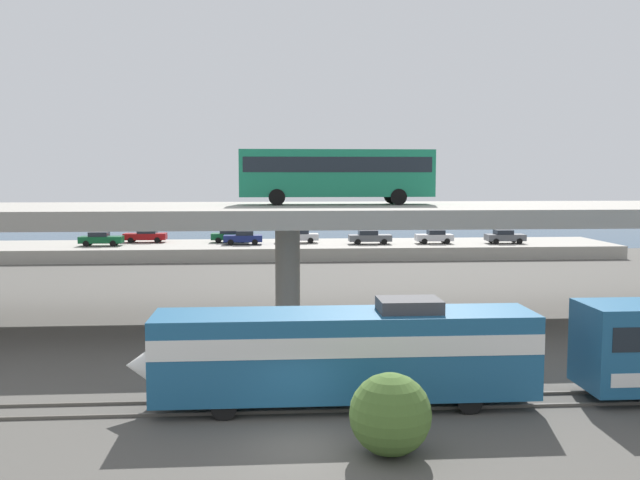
% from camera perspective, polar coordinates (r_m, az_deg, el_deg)
% --- Properties ---
extents(ground_plane, '(260.00, 260.00, 0.00)m').
position_cam_1_polar(ground_plane, '(24.52, -1.23, -16.18)').
color(ground_plane, '#4C4944').
extents(rail_strip_near, '(110.00, 0.12, 0.12)m').
position_cam_1_polar(rail_strip_near, '(27.56, -1.59, -13.58)').
color(rail_strip_near, '#59544C').
rests_on(rail_strip_near, ground_plane).
extents(rail_strip_far, '(110.00, 0.12, 0.12)m').
position_cam_1_polar(rail_strip_far, '(28.96, -1.73, -12.64)').
color(rail_strip_far, '#59544C').
rests_on(rail_strip_far, ground_plane).
extents(train_locomotive, '(15.68, 3.04, 4.18)m').
position_cam_1_polar(train_locomotive, '(27.72, 0.48, -8.87)').
color(train_locomotive, '#1E5984').
rests_on(train_locomotive, ground_plane).
extents(highway_overpass, '(96.00, 12.30, 7.09)m').
position_cam_1_polar(highway_overpass, '(42.87, -2.63, 1.93)').
color(highway_overpass, '#9E998E').
rests_on(highway_overpass, ground_plane).
extents(transit_bus_on_overpass, '(12.00, 2.68, 3.40)m').
position_cam_1_polar(transit_bus_on_overpass, '(44.41, 1.34, 5.53)').
color(transit_bus_on_overpass, '#197A56').
rests_on(transit_bus_on_overpass, highway_overpass).
extents(pier_parking_lot, '(73.60, 11.45, 1.38)m').
position_cam_1_polar(pier_parking_lot, '(78.23, -3.32, -0.78)').
color(pier_parking_lot, '#9E998E').
rests_on(pier_parking_lot, ground_plane).
extents(parked_car_0, '(4.49, 1.91, 1.50)m').
position_cam_1_polar(parked_car_0, '(78.89, -17.19, 0.10)').
color(parked_car_0, '#0C4C26').
rests_on(parked_car_0, pier_parking_lot).
extents(parked_car_1, '(4.62, 1.89, 1.50)m').
position_cam_1_polar(parked_car_1, '(77.53, 4.00, 0.24)').
color(parked_car_1, '#515459').
rests_on(parked_car_1, pier_parking_lot).
extents(parked_car_2, '(4.69, 1.88, 1.50)m').
position_cam_1_polar(parked_car_2, '(78.71, -1.82, 0.33)').
color(parked_car_2, '#B7B7BC').
rests_on(parked_car_2, pier_parking_lot).
extents(parked_car_3, '(4.04, 1.84, 1.50)m').
position_cam_1_polar(parked_car_3, '(78.91, 9.17, 0.27)').
color(parked_car_3, '#B7B7BC').
rests_on(parked_car_3, pier_parking_lot).
extents(parked_car_4, '(4.21, 2.00, 1.50)m').
position_cam_1_polar(parked_car_4, '(80.60, 14.61, 0.28)').
color(parked_car_4, '#515459').
rests_on(parked_car_4, pier_parking_lot).
extents(parked_car_5, '(4.17, 1.90, 1.50)m').
position_cam_1_polar(parked_car_5, '(77.28, -6.17, 0.21)').
color(parked_car_5, navy).
rests_on(parked_car_5, pier_parking_lot).
extents(parked_car_6, '(4.30, 1.95, 1.50)m').
position_cam_1_polar(parked_car_6, '(79.87, -7.21, 0.36)').
color(parked_car_6, '#0C4C26').
rests_on(parked_car_6, pier_parking_lot).
extents(parked_car_7, '(4.67, 1.93, 1.50)m').
position_cam_1_polar(parked_car_7, '(81.58, -13.83, 0.35)').
color(parked_car_7, maroon).
rests_on(parked_car_7, pier_parking_lot).
extents(harbor_water, '(140.00, 36.00, 0.01)m').
position_cam_1_polar(harbor_water, '(101.19, -3.52, 0.21)').
color(harbor_water, navy).
rests_on(harbor_water, ground_plane).
extents(shrub_right, '(2.66, 2.66, 2.66)m').
position_cam_1_polar(shrub_right, '(23.47, 5.67, -13.75)').
color(shrub_right, '#47682C').
rests_on(shrub_right, ground_plane).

